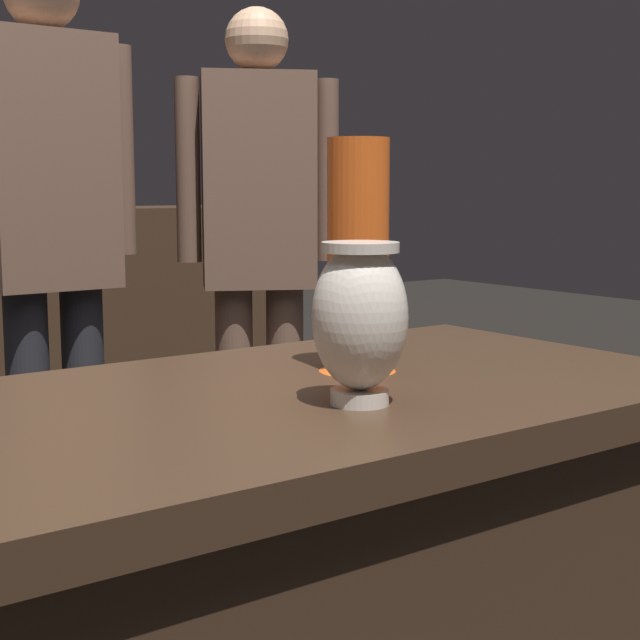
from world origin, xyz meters
The scene contains 4 objects.
vase_centerpiece centered at (0.03, -0.12, 0.91)m, with size 0.12×0.12×0.20m.
vase_tall_behind centered at (0.17, 0.05, 0.96)m, with size 0.11×0.11×0.34m.
visitor_center_back centered at (0.20, 1.35, 0.96)m, with size 0.47×0.19×1.63m.
visitor_near_right centered at (0.82, 1.33, 0.92)m, with size 0.42×0.31×1.57m.
Camera 1 is at (-0.69, -1.02, 1.07)m, focal length 53.80 mm.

